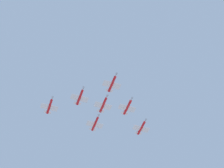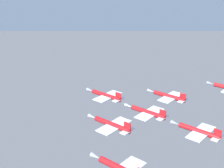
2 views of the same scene
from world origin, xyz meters
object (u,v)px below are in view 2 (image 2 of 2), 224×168
jet_port_inner (111,124)px  jet_starboard_inner (168,96)px  jet_lead (106,95)px  jet_port_trail (198,131)px  jet_port_outer (147,112)px

jet_port_inner → jet_starboard_inner: (-22.80, 14.26, -1.48)m
jet_port_inner → jet_starboard_inner: size_ratio=1.00×
jet_lead → jet_port_inner: size_ratio=1.00×
jet_port_inner → jet_port_trail: (-2.84, 20.81, -1.82)m
jet_port_inner → jet_starboard_inner: jet_port_inner is taller
jet_port_trail → jet_lead: bearing=90.0°
jet_starboard_inner → jet_lead: bearing=135.0°
jet_lead → jet_port_inner: 19.02m
jet_port_inner → jet_port_outer: bearing=-5.7°
jet_port_outer → jet_port_trail: size_ratio=1.00×
jet_lead → jet_port_outer: bearing=-90.0°
jet_starboard_inner → jet_port_outer: size_ratio=1.00×
jet_port_inner → jet_lead: bearing=45.0°
jet_port_inner → jet_starboard_inner: bearing=0.0°
jet_starboard_inner → jet_port_trail: size_ratio=1.00×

